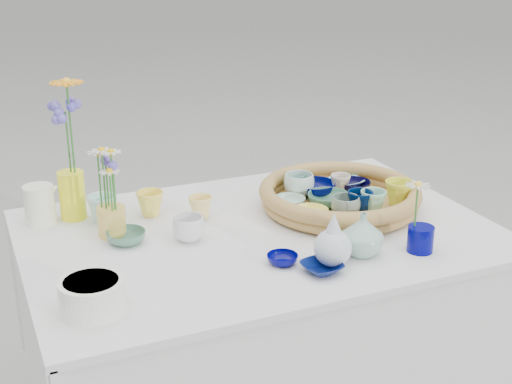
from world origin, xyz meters
name	(u,v)px	position (x,y,z in m)	size (l,w,h in m)	color
wicker_tray	(340,197)	(0.28, 0.05, 0.80)	(0.47, 0.47, 0.08)	olive
tray_ceramic_0	(315,189)	(0.25, 0.14, 0.80)	(0.12, 0.12, 0.04)	#00044B
tray_ceramic_1	(354,186)	(0.37, 0.12, 0.80)	(0.10, 0.10, 0.03)	black
tray_ceramic_2	(398,193)	(0.43, -0.03, 0.82)	(0.08, 0.08, 0.08)	yellow
tray_ceramic_3	(328,200)	(0.24, 0.04, 0.80)	(0.12, 0.12, 0.04)	#508E6E
tray_ceramic_4	(346,207)	(0.24, -0.06, 0.81)	(0.08, 0.08, 0.06)	slate
tray_ceramic_5	(289,202)	(0.13, 0.08, 0.80)	(0.09, 0.09, 0.03)	#A6D0BC
tray_ceramic_6	(299,185)	(0.19, 0.15, 0.82)	(0.09, 0.09, 0.07)	silver
tray_ceramic_7	(340,184)	(0.33, 0.13, 0.81)	(0.06, 0.06, 0.06)	beige
tray_ceramic_8	(346,182)	(0.37, 0.17, 0.80)	(0.10, 0.10, 0.02)	#8CCDE9
tray_ceramic_9	(360,203)	(0.29, -0.04, 0.82)	(0.07, 0.07, 0.07)	#00123B
tray_ceramic_10	(311,214)	(0.14, -0.03, 0.80)	(0.10, 0.10, 0.03)	#FFF36E
tray_ceramic_11	(373,202)	(0.33, -0.06, 0.82)	(0.07, 0.07, 0.07)	#91DCB8
tray_ceramic_12	(296,183)	(0.21, 0.19, 0.81)	(0.06, 0.06, 0.06)	#60A689
loose_ceramic_0	(150,204)	(-0.24, 0.22, 0.80)	(0.08, 0.08, 0.07)	#FBE14E
loose_ceramic_1	(201,207)	(-0.12, 0.15, 0.80)	(0.07, 0.07, 0.06)	#FFE27B
loose_ceramic_2	(126,237)	(-0.35, 0.06, 0.78)	(0.10, 0.10, 0.03)	#45755F
loose_ceramic_3	(189,229)	(-0.20, 0.01, 0.80)	(0.09, 0.09, 0.07)	silver
loose_ceramic_4	(282,259)	(-0.03, -0.21, 0.78)	(0.08, 0.08, 0.02)	#02025C
loose_ceramic_5	(103,209)	(-0.38, 0.23, 0.80)	(0.08, 0.08, 0.08)	#AAE0D0
loose_ceramic_6	(322,268)	(0.04, -0.29, 0.78)	(0.10, 0.10, 0.02)	#07134E
fluted_bowl	(92,296)	(-0.50, -0.26, 0.80)	(0.14, 0.14, 0.07)	white
bud_vase_paleblue	(333,238)	(0.08, -0.27, 0.84)	(0.09, 0.09, 0.14)	silver
bud_vase_seafoam	(362,234)	(0.18, -0.24, 0.82)	(0.11, 0.11, 0.11)	#8BB8A2
bud_vase_cobalt	(420,239)	(0.33, -0.28, 0.80)	(0.07, 0.07, 0.07)	#000066
single_daisy	(416,206)	(0.31, -0.27, 0.89)	(0.07, 0.07, 0.13)	beige
tall_vase_yellow	(72,195)	(-0.45, 0.29, 0.83)	(0.07, 0.07, 0.14)	#FFFA1F
gerbera	(71,128)	(-0.44, 0.28, 1.03)	(0.10, 0.10, 0.27)	orange
hydrangea	(68,142)	(-0.45, 0.29, 0.99)	(0.07, 0.07, 0.24)	#574BCE
white_pitcher	(40,205)	(-0.54, 0.28, 0.82)	(0.12, 0.08, 0.11)	white
daisy_cup	(112,221)	(-0.38, 0.12, 0.81)	(0.08, 0.08, 0.08)	#E6BD4F
daisy_posy	(109,179)	(-0.38, 0.12, 0.93)	(0.08, 0.08, 0.16)	silver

